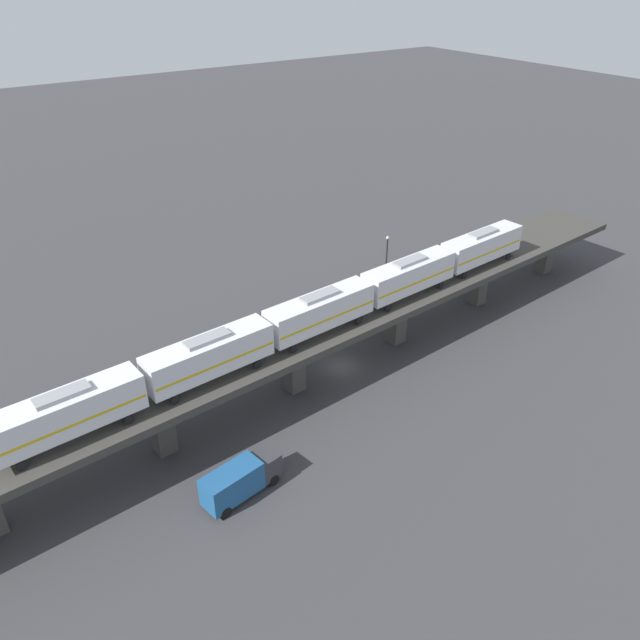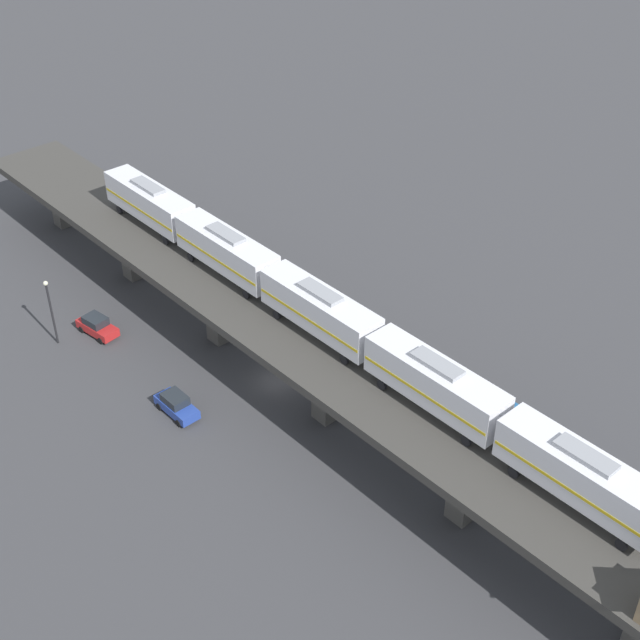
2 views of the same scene
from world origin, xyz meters
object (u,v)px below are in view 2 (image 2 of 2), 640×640
object	(u,v)px
street_car_blue	(176,405)
delivery_truck	(514,427)
street_car_red	(97,326)
subway_train	(320,310)
street_lamp	(51,307)

from	to	relation	value
street_car_blue	delivery_truck	distance (m)	28.21
delivery_truck	street_car_blue	bearing A→B (deg)	-45.04
street_car_red	subway_train	bearing A→B (deg)	118.86
street_car_red	street_lamp	size ratio (longest dim) A/B	0.68
street_car_blue	delivery_truck	size ratio (longest dim) A/B	0.61
street_car_blue	street_car_red	distance (m)	14.68
delivery_truck	street_lamp	bearing A→B (deg)	-56.24
subway_train	street_car_blue	xyz separation A→B (m)	(11.03, -5.71, -8.33)
delivery_truck	subway_train	bearing A→B (deg)	-58.01
street_car_blue	delivery_truck	world-z (taller)	delivery_truck
street_car_blue	street_lamp	bearing A→B (deg)	-76.06
street_car_red	street_car_blue	bearing A→B (deg)	90.82
subway_train	street_car_blue	distance (m)	14.96
street_car_red	street_lamp	distance (m)	4.96
subway_train	street_car_red	xyz separation A→B (m)	(11.24, -20.39, -8.33)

